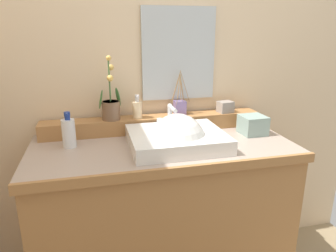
% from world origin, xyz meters
% --- Properties ---
extents(wall_back, '(2.82, 0.20, 2.42)m').
position_xyz_m(wall_back, '(0.00, 0.40, 1.21)').
color(wall_back, beige).
rests_on(wall_back, ground).
extents(vanity_cabinet, '(1.31, 0.60, 0.90)m').
position_xyz_m(vanity_cabinet, '(0.00, -0.00, 0.45)').
color(vanity_cabinet, '#A97341').
rests_on(vanity_cabinet, ground).
extents(back_ledge, '(1.23, 0.12, 0.08)m').
position_xyz_m(back_ledge, '(0.00, 0.22, 0.94)').
color(back_ledge, '#A97341').
rests_on(back_ledge, vanity_cabinet).
extents(sink_basin, '(0.46, 0.39, 0.29)m').
position_xyz_m(sink_basin, '(0.06, -0.06, 0.93)').
color(sink_basin, white).
rests_on(sink_basin, vanity_cabinet).
extents(potted_plant, '(0.13, 0.10, 0.34)m').
position_xyz_m(potted_plant, '(-0.24, 0.22, 1.05)').
color(potted_plant, brown).
rests_on(potted_plant, back_ledge).
extents(soap_dispenser, '(0.05, 0.06, 0.13)m').
position_xyz_m(soap_dispenser, '(-0.09, 0.21, 1.03)').
color(soap_dispenser, '#D3B78B').
rests_on(soap_dispenser, back_ledge).
extents(reed_diffuser, '(0.12, 0.10, 0.25)m').
position_xyz_m(reed_diffuser, '(0.16, 0.24, 1.02)').
color(reed_diffuser, '#79649E').
rests_on(reed_diffuser, back_ledge).
extents(trinket_box, '(0.10, 0.08, 0.06)m').
position_xyz_m(trinket_box, '(0.43, 0.21, 1.01)').
color(trinket_box, gray).
rests_on(trinket_box, back_ledge).
extents(lotion_bottle, '(0.06, 0.07, 0.18)m').
position_xyz_m(lotion_bottle, '(-0.45, 0.07, 0.97)').
color(lotion_bottle, white).
rests_on(lotion_bottle, vanity_cabinet).
extents(tissue_box, '(0.13, 0.13, 0.10)m').
position_xyz_m(tissue_box, '(0.52, 0.04, 0.95)').
color(tissue_box, '#87A49B').
rests_on(tissue_box, vanity_cabinet).
extents(mirror, '(0.42, 0.02, 0.51)m').
position_xyz_m(mirror, '(0.16, 0.29, 1.31)').
color(mirror, silver).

